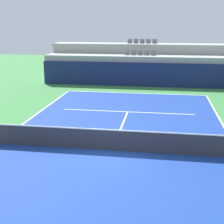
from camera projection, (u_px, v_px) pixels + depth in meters
The scene contains 11 objects.
ground_plane at pixel (112, 151), 14.27m from camera, with size 80.00×80.00×0.00m, color #387A3D.
court_surface at pixel (112, 150), 14.27m from camera, with size 11.00×24.00×0.01m, color navy.
baseline_far at pixel (135, 93), 25.64m from camera, with size 11.00×0.10×0.00m, color white.
service_line_far at pixel (128, 112), 20.36m from camera, with size 8.26×0.10×0.00m, color white.
centre_service_line at pixel (121, 128), 17.32m from camera, with size 0.10×6.40×0.00m, color white.
back_wall at pixel (138, 75), 28.19m from camera, with size 17.07×0.30×2.05m, color navy.
stands_tier_lower at pixel (140, 70), 29.41m from camera, with size 17.07×2.40×2.55m, color #9E9E99.
stands_tier_upper at pixel (142, 62), 31.58m from camera, with size 17.07×2.40×3.43m, color #9E9E99.
seating_row_lower at pixel (140, 54), 29.13m from camera, with size 2.82×0.44×0.44m.
seating_row_upper at pixel (142, 42), 31.17m from camera, with size 2.82×0.44×0.44m.
tennis_net at pixel (112, 140), 14.14m from camera, with size 11.08×0.08×1.07m.
Camera 1 is at (2.06, -13.13, 5.48)m, focal length 52.08 mm.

